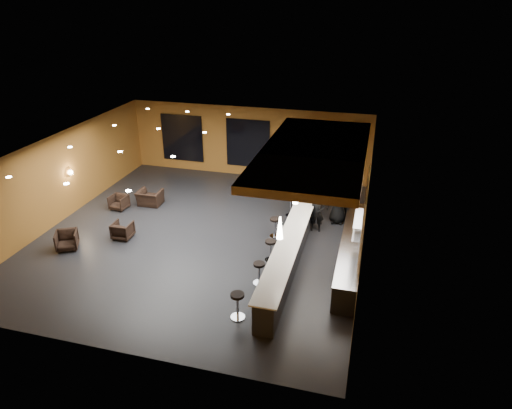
% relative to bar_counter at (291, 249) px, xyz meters
% --- Properties ---
extents(floor, '(12.00, 13.00, 0.10)m').
position_rel_bar_counter_xyz_m(floor, '(-3.65, 1.00, -0.55)').
color(floor, black).
rests_on(floor, ground).
extents(ceiling, '(12.00, 13.00, 0.10)m').
position_rel_bar_counter_xyz_m(ceiling, '(-3.65, 1.00, 3.05)').
color(ceiling, black).
extents(wall_back, '(12.00, 0.10, 3.50)m').
position_rel_bar_counter_xyz_m(wall_back, '(-3.65, 7.55, 1.25)').
color(wall_back, '#955D21').
rests_on(wall_back, floor).
extents(wall_front, '(12.00, 0.10, 3.50)m').
position_rel_bar_counter_xyz_m(wall_front, '(-3.65, -5.55, 1.25)').
color(wall_front, '#955D21').
rests_on(wall_front, floor).
extents(wall_left, '(0.10, 13.00, 3.50)m').
position_rel_bar_counter_xyz_m(wall_left, '(-9.70, 1.00, 1.25)').
color(wall_left, '#955D21').
rests_on(wall_left, floor).
extents(wall_right, '(0.10, 13.00, 3.50)m').
position_rel_bar_counter_xyz_m(wall_right, '(2.40, 1.00, 1.25)').
color(wall_right, '#955D21').
rests_on(wall_right, floor).
extents(wood_soffit, '(3.60, 8.00, 0.28)m').
position_rel_bar_counter_xyz_m(wood_soffit, '(0.35, 2.00, 2.86)').
color(wood_soffit, '#A77030').
rests_on(wood_soffit, ceiling).
extents(window_left, '(2.20, 0.06, 2.40)m').
position_rel_bar_counter_xyz_m(window_left, '(-7.15, 7.44, 1.20)').
color(window_left, black).
rests_on(window_left, wall_back).
extents(window_center, '(2.20, 0.06, 2.40)m').
position_rel_bar_counter_xyz_m(window_center, '(-3.65, 7.44, 1.20)').
color(window_center, black).
rests_on(window_center, wall_back).
extents(window_right, '(2.20, 0.06, 2.40)m').
position_rel_bar_counter_xyz_m(window_right, '(-0.65, 7.44, 1.20)').
color(window_right, black).
rests_on(window_right, wall_back).
extents(tile_backsplash, '(0.06, 3.20, 2.40)m').
position_rel_bar_counter_xyz_m(tile_backsplash, '(2.31, 0.00, 1.50)').
color(tile_backsplash, white).
rests_on(tile_backsplash, wall_right).
extents(bar_counter, '(0.60, 8.00, 1.00)m').
position_rel_bar_counter_xyz_m(bar_counter, '(0.00, 0.00, 0.00)').
color(bar_counter, black).
rests_on(bar_counter, floor).
extents(bar_top, '(0.78, 8.10, 0.05)m').
position_rel_bar_counter_xyz_m(bar_top, '(0.00, 0.00, 0.52)').
color(bar_top, white).
rests_on(bar_top, bar_counter).
extents(prep_counter, '(0.70, 6.00, 0.86)m').
position_rel_bar_counter_xyz_m(prep_counter, '(2.00, 0.50, -0.07)').
color(prep_counter, black).
rests_on(prep_counter, floor).
extents(prep_top, '(0.72, 6.00, 0.03)m').
position_rel_bar_counter_xyz_m(prep_top, '(2.00, 0.50, 0.39)').
color(prep_top, silver).
rests_on(prep_top, prep_counter).
extents(wall_shelf_lower, '(0.30, 1.50, 0.03)m').
position_rel_bar_counter_xyz_m(wall_shelf_lower, '(2.17, -0.20, 1.10)').
color(wall_shelf_lower, silver).
rests_on(wall_shelf_lower, wall_right).
extents(wall_shelf_upper, '(0.30, 1.50, 0.03)m').
position_rel_bar_counter_xyz_m(wall_shelf_upper, '(2.17, -0.20, 1.55)').
color(wall_shelf_upper, silver).
rests_on(wall_shelf_upper, wall_right).
extents(column, '(0.60, 0.60, 3.50)m').
position_rel_bar_counter_xyz_m(column, '(0.00, 4.60, 1.25)').
color(column, olive).
rests_on(column, floor).
extents(wall_sconce, '(0.22, 0.22, 0.22)m').
position_rel_bar_counter_xyz_m(wall_sconce, '(-9.53, 1.50, 1.30)').
color(wall_sconce, '#FFE5B2').
rests_on(wall_sconce, wall_left).
extents(pendant_0, '(0.20, 0.20, 0.70)m').
position_rel_bar_counter_xyz_m(pendant_0, '(0.00, -2.00, 1.85)').
color(pendant_0, white).
rests_on(pendant_0, wood_soffit).
extents(pendant_1, '(0.20, 0.20, 0.70)m').
position_rel_bar_counter_xyz_m(pendant_1, '(0.00, 0.50, 1.85)').
color(pendant_1, white).
rests_on(pendant_1, wood_soffit).
extents(pendant_2, '(0.20, 0.20, 0.70)m').
position_rel_bar_counter_xyz_m(pendant_2, '(0.00, 3.00, 1.85)').
color(pendant_2, white).
rests_on(pendant_2, wood_soffit).
extents(staff_a, '(0.61, 0.43, 1.57)m').
position_rel_bar_counter_xyz_m(staff_a, '(0.53, 2.46, 0.28)').
color(staff_a, black).
rests_on(staff_a, floor).
extents(staff_b, '(1.03, 0.87, 1.86)m').
position_rel_bar_counter_xyz_m(staff_b, '(1.46, 3.59, 0.43)').
color(staff_b, black).
rests_on(staff_b, floor).
extents(staff_c, '(0.86, 0.56, 1.76)m').
position_rel_bar_counter_xyz_m(staff_c, '(1.26, 3.37, 0.38)').
color(staff_c, black).
rests_on(staff_c, floor).
extents(armchair_a, '(1.01, 1.02, 0.69)m').
position_rel_bar_counter_xyz_m(armchair_a, '(-8.02, -1.25, -0.15)').
color(armchair_a, black).
rests_on(armchair_a, floor).
extents(armchair_b, '(0.72, 0.74, 0.65)m').
position_rel_bar_counter_xyz_m(armchair_b, '(-6.48, -0.00, -0.17)').
color(armchair_b, black).
rests_on(armchair_b, floor).
extents(armchair_c, '(0.73, 0.75, 0.63)m').
position_rel_bar_counter_xyz_m(armchair_c, '(-7.94, 2.23, -0.19)').
color(armchair_c, black).
rests_on(armchair_c, floor).
extents(armchair_d, '(1.04, 0.91, 0.66)m').
position_rel_bar_counter_xyz_m(armchair_d, '(-6.85, 2.96, -0.17)').
color(armchair_d, black).
rests_on(armchair_d, floor).
extents(bar_stool_0, '(0.42, 0.42, 0.83)m').
position_rel_bar_counter_xyz_m(bar_stool_0, '(-0.89, -3.37, 0.03)').
color(bar_stool_0, silver).
rests_on(bar_stool_0, floor).
extents(bar_stool_1, '(0.39, 0.39, 0.76)m').
position_rel_bar_counter_xyz_m(bar_stool_1, '(-0.73, -1.57, -0.01)').
color(bar_stool_1, silver).
rests_on(bar_stool_1, floor).
extents(bar_stool_2, '(0.40, 0.40, 0.78)m').
position_rel_bar_counter_xyz_m(bar_stool_2, '(-0.70, -0.13, 0.00)').
color(bar_stool_2, silver).
rests_on(bar_stool_2, floor).
extents(bar_stool_3, '(0.39, 0.39, 0.77)m').
position_rel_bar_counter_xyz_m(bar_stool_3, '(-0.93, 1.57, -0.00)').
color(bar_stool_3, silver).
rests_on(bar_stool_3, floor).
extents(bar_stool_4, '(0.43, 0.43, 0.85)m').
position_rel_bar_counter_xyz_m(bar_stool_4, '(-0.67, 3.48, 0.05)').
color(bar_stool_4, silver).
rests_on(bar_stool_4, floor).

